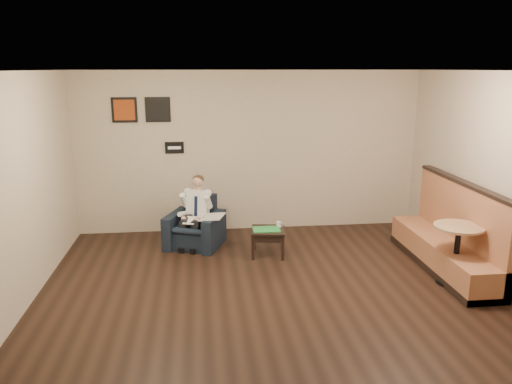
{
  "coord_description": "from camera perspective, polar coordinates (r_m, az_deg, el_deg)",
  "views": [
    {
      "loc": [
        -0.88,
        -5.61,
        2.83
      ],
      "look_at": [
        -0.09,
        1.2,
        1.12
      ],
      "focal_mm": 35.0,
      "sensor_mm": 36.0,
      "label": 1
    }
  ],
  "objects": [
    {
      "name": "seating_sign",
      "position": [
        8.7,
        -9.3,
        5.02
      ],
      "size": [
        0.32,
        0.02,
        0.2
      ],
      "primitive_type": "cube",
      "color": "black",
      "rests_on": "wall_back"
    },
    {
      "name": "seated_man",
      "position": [
        8.02,
        -7.31,
        -2.67
      ],
      "size": [
        0.76,
        0.91,
        1.09
      ],
      "primitive_type": null,
      "rotation": [
        0.0,
        0.0,
        -0.35
      ],
      "color": "white",
      "rests_on": "armchair"
    },
    {
      "name": "ground",
      "position": [
        6.34,
        2.15,
        -12.52
      ],
      "size": [
        6.0,
        6.0,
        0.0
      ],
      "primitive_type": "plane",
      "color": "black",
      "rests_on": "ground"
    },
    {
      "name": "coffee_mug",
      "position": [
        7.8,
        2.62,
        -3.73
      ],
      "size": [
        0.09,
        0.09,
        0.09
      ],
      "primitive_type": "cylinder",
      "rotation": [
        0.0,
        0.0,
        -0.15
      ],
      "color": "white",
      "rests_on": "side_table"
    },
    {
      "name": "lap_papers",
      "position": [
        7.96,
        -7.52,
        -3.23
      ],
      "size": [
        0.25,
        0.3,
        0.01
      ],
      "primitive_type": "cube",
      "rotation": [
        0.0,
        0.0,
        -0.29
      ],
      "color": "white",
      "rests_on": "seated_man"
    },
    {
      "name": "armchair",
      "position": [
        8.16,
        -7.02,
        -3.46
      ],
      "size": [
        1.06,
        1.06,
        0.8
      ],
      "primitive_type": "cube",
      "rotation": [
        0.0,
        0.0,
        -0.35
      ],
      "color": "black",
      "rests_on": "ground"
    },
    {
      "name": "wall_front",
      "position": [
        3.1,
        11.02,
        -13.75
      ],
      "size": [
        6.0,
        0.02,
        2.8
      ],
      "primitive_type": "cube",
      "color": "beige",
      "rests_on": "ground"
    },
    {
      "name": "smartphone",
      "position": [
        7.85,
        1.74,
        -3.92
      ],
      "size": [
        0.14,
        0.1,
        0.01
      ],
      "primitive_type": "cube",
      "rotation": [
        0.0,
        0.0,
        -0.33
      ],
      "color": "black",
      "rests_on": "side_table"
    },
    {
      "name": "banquette",
      "position": [
        7.63,
        20.84,
        -3.71
      ],
      "size": [
        0.59,
        2.46,
        1.26
      ],
      "primitive_type": "cube",
      "color": "#A0603E",
      "rests_on": "ground"
    },
    {
      "name": "wall_left",
      "position": [
        6.16,
        -26.49,
        -0.93
      ],
      "size": [
        0.02,
        6.0,
        2.8
      ],
      "primitive_type": "cube",
      "color": "beige",
      "rests_on": "ground"
    },
    {
      "name": "side_table",
      "position": [
        7.78,
        1.38,
        -5.73
      ],
      "size": [
        0.58,
        0.58,
        0.41
      ],
      "primitive_type": "cube",
      "rotation": [
        0.0,
        0.0,
        -0.15
      ],
      "color": "black",
      "rests_on": "ground"
    },
    {
      "name": "ceiling",
      "position": [
        5.68,
        2.41,
        13.68
      ],
      "size": [
        6.0,
        6.0,
        0.02
      ],
      "primitive_type": "cube",
      "color": "white",
      "rests_on": "wall_back"
    },
    {
      "name": "green_folder",
      "position": [
        7.69,
        1.19,
        -4.28
      ],
      "size": [
        0.42,
        0.3,
        0.01
      ],
      "primitive_type": "cube",
      "rotation": [
        0.0,
        0.0,
        -0.01
      ],
      "color": "green",
      "rests_on": "side_table"
    },
    {
      "name": "cafe_table",
      "position": [
        7.23,
        21.91,
        -6.66
      ],
      "size": [
        0.7,
        0.7,
        0.81
      ],
      "primitive_type": "cylinder",
      "rotation": [
        0.0,
        0.0,
        0.07
      ],
      "color": "#A67F5A",
      "rests_on": "ground"
    },
    {
      "name": "newspaper",
      "position": [
        7.93,
        -5.01,
        -2.84
      ],
      "size": [
        0.46,
        0.52,
        0.01
      ],
      "primitive_type": "cube",
      "rotation": [
        0.0,
        0.0,
        -0.3
      ],
      "color": "silver",
      "rests_on": "armchair"
    },
    {
      "name": "wall_back",
      "position": [
        8.77,
        -0.73,
        4.61
      ],
      "size": [
        6.0,
        0.02,
        2.8
      ],
      "primitive_type": "cube",
      "color": "beige",
      "rests_on": "ground"
    },
    {
      "name": "art_print_left",
      "position": [
        8.7,
        -14.8,
        9.06
      ],
      "size": [
        0.42,
        0.03,
        0.42
      ],
      "primitive_type": "cube",
      "color": "#A33E14",
      "rests_on": "wall_back"
    },
    {
      "name": "art_print_right",
      "position": [
        8.64,
        -11.15,
        9.22
      ],
      "size": [
        0.42,
        0.03,
        0.42
      ],
      "primitive_type": "cube",
      "color": "black",
      "rests_on": "wall_back"
    }
  ]
}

